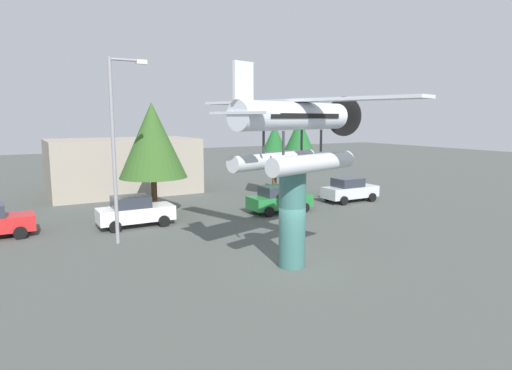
{
  "coord_description": "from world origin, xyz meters",
  "views": [
    {
      "loc": [
        -10.02,
        -14.63,
        6.1
      ],
      "look_at": [
        0.0,
        3.0,
        3.02
      ],
      "focal_mm": 31.03,
      "sensor_mm": 36.0,
      "label": 1
    }
  ],
  "objects_px": {
    "car_mid_white": "(135,211)",
    "tree_center_back": "(275,145)",
    "floatplane_monument": "(295,128)",
    "tree_far_east": "(299,142)",
    "display_pedestal": "(292,219)",
    "storefront_building": "(123,166)",
    "car_distant_silver": "(350,190)",
    "tree_east": "(152,140)",
    "car_far_green": "(279,199)",
    "streetlight_primary": "(117,139)"
  },
  "relations": [
    {
      "from": "tree_center_back",
      "to": "tree_far_east",
      "type": "bearing_deg",
      "value": -55.24
    },
    {
      "from": "floatplane_monument",
      "to": "car_distant_silver",
      "type": "height_order",
      "value": "floatplane_monument"
    },
    {
      "from": "car_distant_silver",
      "to": "tree_east",
      "type": "relative_size",
      "value": 0.59
    },
    {
      "from": "car_distant_silver",
      "to": "streetlight_primary",
      "type": "distance_m",
      "value": 17.92
    },
    {
      "from": "tree_east",
      "to": "floatplane_monument",
      "type": "bearing_deg",
      "value": -79.62
    },
    {
      "from": "car_distant_silver",
      "to": "tree_far_east",
      "type": "distance_m",
      "value": 5.29
    },
    {
      "from": "car_distant_silver",
      "to": "tree_center_back",
      "type": "relative_size",
      "value": 0.75
    },
    {
      "from": "car_mid_white",
      "to": "car_far_green",
      "type": "height_order",
      "value": "same"
    },
    {
      "from": "car_mid_white",
      "to": "tree_center_back",
      "type": "height_order",
      "value": "tree_center_back"
    },
    {
      "from": "display_pedestal",
      "to": "car_mid_white",
      "type": "bearing_deg",
      "value": 111.02
    },
    {
      "from": "floatplane_monument",
      "to": "tree_east",
      "type": "bearing_deg",
      "value": 83.42
    },
    {
      "from": "tree_far_east",
      "to": "tree_east",
      "type": "bearing_deg",
      "value": -174.97
    },
    {
      "from": "floatplane_monument",
      "to": "tree_center_back",
      "type": "relative_size",
      "value": 1.83
    },
    {
      "from": "tree_far_east",
      "to": "car_distant_silver",
      "type": "bearing_deg",
      "value": -56.18
    },
    {
      "from": "storefront_building",
      "to": "tree_east",
      "type": "bearing_deg",
      "value": -92.28
    },
    {
      "from": "floatplane_monument",
      "to": "car_mid_white",
      "type": "xyz_separation_m",
      "value": [
        -4.01,
        10.07,
        -4.82
      ]
    },
    {
      "from": "display_pedestal",
      "to": "storefront_building",
      "type": "distance_m",
      "value": 22.07
    },
    {
      "from": "car_mid_white",
      "to": "tree_center_back",
      "type": "relative_size",
      "value": 0.75
    },
    {
      "from": "car_distant_silver",
      "to": "floatplane_monument",
      "type": "bearing_deg",
      "value": -139.97
    },
    {
      "from": "display_pedestal",
      "to": "car_distant_silver",
      "type": "xyz_separation_m",
      "value": [
        11.85,
        9.88,
        -1.14
      ]
    },
    {
      "from": "tree_far_east",
      "to": "streetlight_primary",
      "type": "bearing_deg",
      "value": -157.67
    },
    {
      "from": "car_mid_white",
      "to": "tree_east",
      "type": "xyz_separation_m",
      "value": [
        1.78,
        2.09,
        3.86
      ]
    },
    {
      "from": "car_distant_silver",
      "to": "tree_far_east",
      "type": "bearing_deg",
      "value": 123.82
    },
    {
      "from": "display_pedestal",
      "to": "tree_east",
      "type": "height_order",
      "value": "tree_east"
    },
    {
      "from": "display_pedestal",
      "to": "car_distant_silver",
      "type": "bearing_deg",
      "value": 39.84
    },
    {
      "from": "streetlight_primary",
      "to": "tree_center_back",
      "type": "relative_size",
      "value": 1.59
    },
    {
      "from": "tree_far_east",
      "to": "storefront_building",
      "type": "bearing_deg",
      "value": 142.22
    },
    {
      "from": "tree_east",
      "to": "display_pedestal",
      "type": "bearing_deg",
      "value": -80.22
    },
    {
      "from": "tree_center_back",
      "to": "car_distant_silver",
      "type": "bearing_deg",
      "value": -55.86
    },
    {
      "from": "display_pedestal",
      "to": "tree_center_back",
      "type": "distance_m",
      "value": 17.25
    },
    {
      "from": "storefront_building",
      "to": "tree_far_east",
      "type": "xyz_separation_m",
      "value": [
        11.32,
        -8.78,
        2.1
      ]
    },
    {
      "from": "tree_far_east",
      "to": "floatplane_monument",
      "type": "bearing_deg",
      "value": -125.74
    },
    {
      "from": "display_pedestal",
      "to": "car_distant_silver",
      "type": "relative_size",
      "value": 0.96
    },
    {
      "from": "tree_far_east",
      "to": "display_pedestal",
      "type": "bearing_deg",
      "value": -126.01
    },
    {
      "from": "display_pedestal",
      "to": "tree_center_back",
      "type": "relative_size",
      "value": 0.72
    },
    {
      "from": "storefront_building",
      "to": "tree_far_east",
      "type": "relative_size",
      "value": 1.86
    },
    {
      "from": "display_pedestal",
      "to": "tree_far_east",
      "type": "xyz_separation_m",
      "value": [
        9.61,
        13.22,
        2.3
      ]
    },
    {
      "from": "storefront_building",
      "to": "tree_far_east",
      "type": "distance_m",
      "value": 14.48
    },
    {
      "from": "car_far_green",
      "to": "car_distant_silver",
      "type": "distance_m",
      "value": 6.59
    },
    {
      "from": "display_pedestal",
      "to": "tree_east",
      "type": "distance_m",
      "value": 12.67
    },
    {
      "from": "display_pedestal",
      "to": "floatplane_monument",
      "type": "bearing_deg",
      "value": 16.96
    },
    {
      "from": "floatplane_monument",
      "to": "car_far_green",
      "type": "distance_m",
      "value": 11.62
    },
    {
      "from": "storefront_building",
      "to": "car_distant_silver",
      "type": "bearing_deg",
      "value": -41.78
    },
    {
      "from": "streetlight_primary",
      "to": "car_far_green",
      "type": "bearing_deg",
      "value": 11.62
    },
    {
      "from": "tree_far_east",
      "to": "car_far_green",
      "type": "bearing_deg",
      "value": -137.52
    },
    {
      "from": "display_pedestal",
      "to": "floatplane_monument",
      "type": "xyz_separation_m",
      "value": [
        0.12,
        0.04,
        3.69
      ]
    },
    {
      "from": "floatplane_monument",
      "to": "tree_far_east",
      "type": "distance_m",
      "value": 16.3
    },
    {
      "from": "display_pedestal",
      "to": "storefront_building",
      "type": "bearing_deg",
      "value": 94.45
    },
    {
      "from": "car_distant_silver",
      "to": "tree_center_back",
      "type": "bearing_deg",
      "value": 124.14
    },
    {
      "from": "streetlight_primary",
      "to": "tree_far_east",
      "type": "height_order",
      "value": "streetlight_primary"
    }
  ]
}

